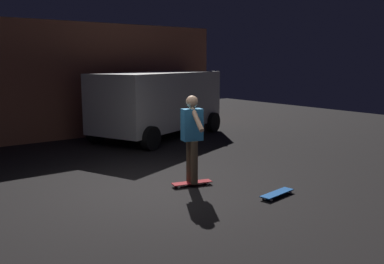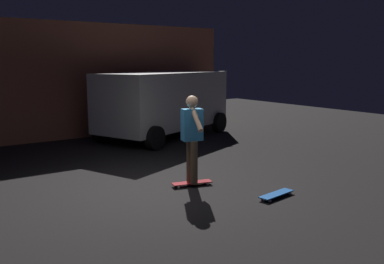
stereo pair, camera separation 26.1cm
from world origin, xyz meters
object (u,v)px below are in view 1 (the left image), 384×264
skateboard_ridden (192,183)px  skateboard_spare (277,193)px  parked_van (159,100)px  skater (192,133)px

skateboard_ridden → skateboard_spare: bearing=-59.8°
parked_van → skater: bearing=-115.4°
parked_van → skateboard_spare: (-1.47, -6.26, -1.11)m
skateboard_ridden → skater: bearing=-172.9°
skateboard_ridden → skateboard_spare: (0.83, -1.42, 0.00)m
skateboard_ridden → skater: skater is taller
skateboard_spare → parked_van: bearing=76.8°
skateboard_ridden → skater: 0.98m
parked_van → skateboard_spare: size_ratio=6.22×
parked_van → skateboard_ridden: parked_van is taller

